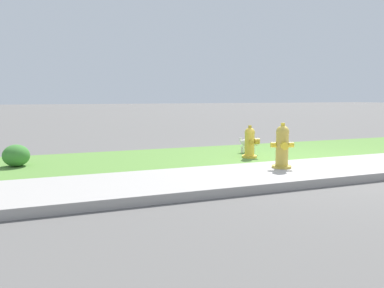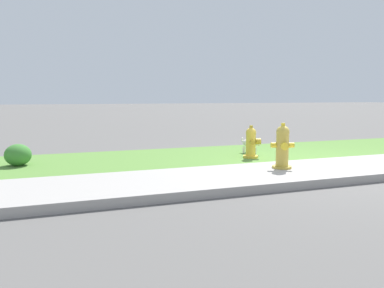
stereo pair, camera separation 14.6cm
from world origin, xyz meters
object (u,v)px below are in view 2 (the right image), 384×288
(fire_hydrant_near_corner, at_px, (282,147))
(shrub_bush_near_lamp, at_px, (18,155))
(small_white_dog, at_px, (251,144))
(fire_hydrant_mid_block, at_px, (251,143))

(fire_hydrant_near_corner, height_order, shrub_bush_near_lamp, fire_hydrant_near_corner)
(fire_hydrant_near_corner, relative_size, small_white_dog, 1.55)
(small_white_dog, xyz_separation_m, shrub_bush_near_lamp, (-4.62, 0.14, -0.03))
(fire_hydrant_mid_block, distance_m, fire_hydrant_near_corner, 1.19)
(fire_hydrant_near_corner, xyz_separation_m, shrub_bush_near_lamp, (-4.29, 1.84, -0.18))
(fire_hydrant_near_corner, distance_m, shrub_bush_near_lamp, 4.67)
(small_white_dog, bearing_deg, shrub_bush_near_lamp, -112.60)
(fire_hydrant_mid_block, height_order, fire_hydrant_near_corner, fire_hydrant_near_corner)
(fire_hydrant_mid_block, distance_m, shrub_bush_near_lamp, 4.39)
(fire_hydrant_near_corner, height_order, small_white_dog, fire_hydrant_near_corner)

